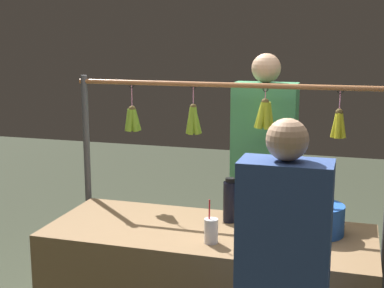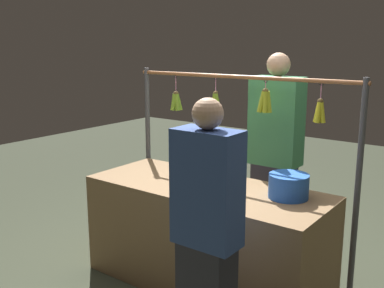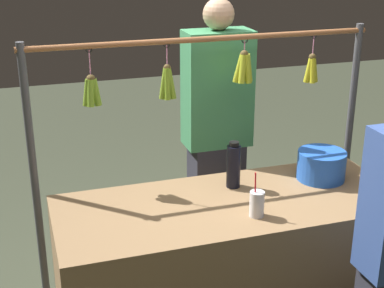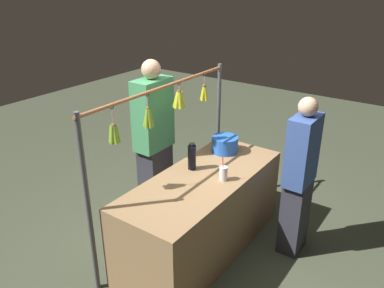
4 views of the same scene
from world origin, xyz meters
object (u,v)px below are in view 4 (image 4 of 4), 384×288
Objects in this scene: blue_bucket at (225,144)px; drink_cup at (223,173)px; customer_person at (299,180)px; water_bottle at (192,157)px; vendor_person at (154,144)px.

drink_cup is at bearing 29.79° from blue_bucket.
customer_person is at bearing 129.43° from drink_cup.
water_bottle is 0.97× the size of blue_bucket.
customer_person reaches higher than drink_cup.
vendor_person reaches higher than blue_bucket.
water_bottle is 1.13× the size of drink_cup.
blue_bucket is 0.88m from customer_person.
blue_bucket is (-0.53, 0.06, -0.04)m from water_bottle.
drink_cup is 0.15× the size of customer_person.
blue_bucket is at bearing 174.05° from water_bottle.
vendor_person reaches higher than customer_person.
customer_person is (-0.33, 1.49, -0.10)m from vendor_person.
water_bottle is 0.37m from drink_cup.
customer_person reaches higher than water_bottle.
customer_person is at bearing 115.42° from water_bottle.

